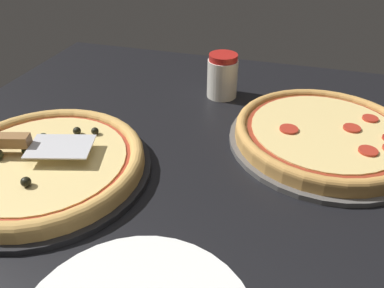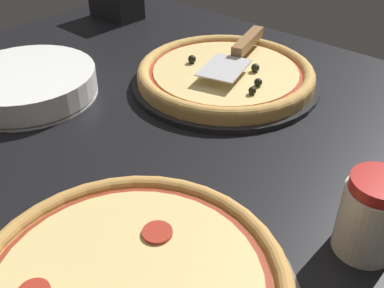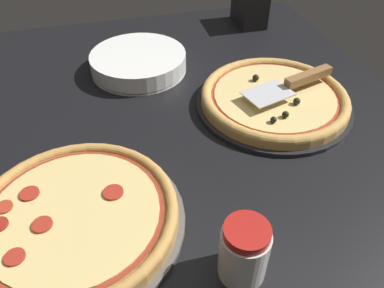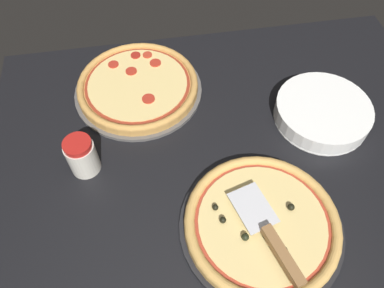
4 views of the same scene
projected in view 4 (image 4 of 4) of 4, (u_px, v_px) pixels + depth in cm
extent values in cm
cube|color=black|center=(233.00, 165.00, 94.31)|extent=(121.65, 98.73, 3.60)
cylinder|color=black|center=(261.00, 227.00, 82.32)|extent=(36.07, 36.07, 1.00)
cylinder|color=tan|center=(262.00, 224.00, 81.23)|extent=(33.91, 33.91, 1.68)
torus|color=tan|center=(262.00, 222.00, 80.54)|extent=(33.91, 33.91, 2.36)
cylinder|color=#A33823|center=(262.00, 222.00, 80.48)|extent=(29.47, 29.47, 0.15)
cylinder|color=#E5C67A|center=(262.00, 222.00, 80.38)|extent=(27.80, 27.80, 0.40)
sphere|color=black|center=(223.00, 220.00, 79.67)|extent=(1.47, 1.47, 1.47)
sphere|color=#282D19|center=(283.00, 250.00, 75.68)|extent=(1.80, 1.80, 1.80)
sphere|color=black|center=(266.00, 236.00, 77.60)|extent=(1.46, 1.46, 1.46)
sphere|color=black|center=(291.00, 207.00, 81.35)|extent=(1.58, 1.58, 1.58)
sphere|color=black|center=(245.00, 237.00, 77.40)|extent=(1.60, 1.60, 1.60)
sphere|color=black|center=(215.00, 207.00, 81.42)|extent=(1.37, 1.37, 1.37)
cylinder|color=#565451|center=(139.00, 90.00, 106.15)|extent=(35.82, 35.82, 1.00)
cylinder|color=#C68E47|center=(138.00, 86.00, 104.92)|extent=(33.67, 33.67, 2.02)
torus|color=#C68E47|center=(138.00, 84.00, 104.10)|extent=(33.67, 33.67, 1.97)
cylinder|color=maroon|center=(138.00, 84.00, 104.04)|extent=(29.27, 29.27, 0.15)
cylinder|color=#E5C67A|center=(138.00, 83.00, 103.94)|extent=(27.61, 27.61, 0.40)
cylinder|color=#AD2D1E|center=(148.00, 99.00, 100.07)|extent=(3.46, 3.46, 0.40)
cylinder|color=#AD2D1E|center=(113.00, 64.00, 107.79)|extent=(3.00, 3.00, 0.40)
cylinder|color=maroon|center=(136.00, 55.00, 110.06)|extent=(2.86, 2.86, 0.40)
cylinder|color=#B73823|center=(147.00, 55.00, 110.15)|extent=(2.75, 2.75, 0.40)
cylinder|color=#AD2D1E|center=(155.00, 63.00, 108.16)|extent=(3.25, 3.25, 0.40)
cylinder|color=#AD2D1E|center=(131.00, 71.00, 106.18)|extent=(3.20, 3.20, 0.40)
cube|color=silver|center=(252.00, 208.00, 80.01)|extent=(9.72, 12.02, 0.24)
cube|color=olive|center=(283.00, 255.00, 73.15)|extent=(5.58, 13.07, 2.00)
cylinder|color=white|center=(320.00, 117.00, 100.63)|extent=(24.98, 24.98, 0.70)
cylinder|color=white|center=(321.00, 115.00, 100.06)|extent=(24.98, 24.98, 0.70)
cylinder|color=white|center=(322.00, 114.00, 99.49)|extent=(24.98, 24.98, 0.70)
cylinder|color=white|center=(322.00, 112.00, 98.92)|extent=(24.98, 24.98, 0.70)
cylinder|color=white|center=(323.00, 110.00, 98.35)|extent=(24.98, 24.98, 0.70)
cylinder|color=white|center=(324.00, 108.00, 97.78)|extent=(24.98, 24.98, 0.70)
cylinder|color=white|center=(325.00, 107.00, 97.21)|extent=(24.98, 24.98, 0.70)
cylinder|color=silver|center=(83.00, 157.00, 88.22)|extent=(7.08, 7.08, 8.86)
cylinder|color=#B21E19|center=(77.00, 145.00, 84.04)|extent=(6.52, 6.52, 1.40)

